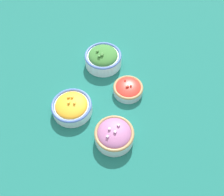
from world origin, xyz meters
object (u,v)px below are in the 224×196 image
(bowl_cherry_tomatoes, at_px, (128,89))
(bowl_red_onion, at_px, (114,135))
(bowl_broccoli, at_px, (103,58))
(bowl_squash, at_px, (72,107))

(bowl_cherry_tomatoes, bearing_deg, bowl_red_onion, 179.44)
(bowl_broccoli, relative_size, bowl_squash, 1.03)
(bowl_cherry_tomatoes, bearing_deg, bowl_squash, 127.06)
(bowl_broccoli, distance_m, bowl_squash, 0.28)
(bowl_red_onion, height_order, bowl_squash, bowl_red_onion)
(bowl_broccoli, height_order, bowl_cherry_tomatoes, bowl_broccoli)
(bowl_red_onion, distance_m, bowl_cherry_tomatoes, 0.22)
(bowl_cherry_tomatoes, relative_size, bowl_squash, 0.78)
(bowl_squash, bearing_deg, bowl_red_onion, -111.88)
(bowl_red_onion, relative_size, bowl_squash, 0.91)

